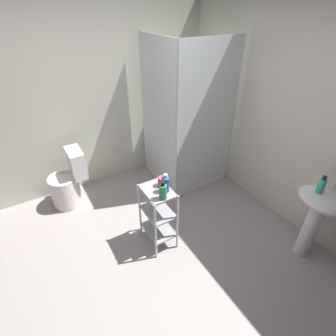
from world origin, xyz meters
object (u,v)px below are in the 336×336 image
(storage_cart, at_px, (158,213))
(hand_soap_bottle, at_px, (322,185))
(shower_stall, at_px, (183,151))
(shampoo_bottle_blue, at_px, (166,184))
(pedestal_sink, at_px, (317,213))
(body_wash_bottle_green, at_px, (163,191))
(toilet, at_px, (68,183))
(rinse_cup, at_px, (162,181))

(storage_cart, xyz_separation_m, hand_soap_bottle, (0.88, 1.24, 0.45))
(shower_stall, bearing_deg, shampoo_bottle_blue, -42.06)
(shower_stall, height_order, pedestal_sink, shower_stall)
(shower_stall, bearing_deg, storage_cart, -45.70)
(shower_stall, bearing_deg, pedestal_sink, 10.25)
(shower_stall, relative_size, hand_soap_bottle, 11.00)
(body_wash_bottle_green, bearing_deg, hand_soap_bottle, 59.23)
(pedestal_sink, bearing_deg, shampoo_bottle_blue, -126.37)
(shower_stall, height_order, storage_cart, shower_stall)
(toilet, height_order, storage_cart, toilet)
(storage_cart, relative_size, body_wash_bottle_green, 3.80)
(toilet, distance_m, storage_cart, 1.38)
(pedestal_sink, height_order, rinse_cup, rinse_cup)
(storage_cart, xyz_separation_m, body_wash_bottle_green, (0.14, -0.01, 0.39))
(toilet, bearing_deg, shampoo_bottle_blue, 30.78)
(pedestal_sink, xyz_separation_m, body_wash_bottle_green, (-0.80, -1.28, 0.24))
(shower_stall, xyz_separation_m, rinse_cup, (0.86, -0.85, 0.33))
(shower_stall, distance_m, shampoo_bottle_blue, 1.34)
(pedestal_sink, relative_size, storage_cart, 1.09)
(toilet, relative_size, shampoo_bottle_blue, 3.82)
(shower_stall, height_order, body_wash_bottle_green, shower_stall)
(rinse_cup, bearing_deg, storage_cart, -59.54)
(shampoo_bottle_blue, height_order, rinse_cup, shampoo_bottle_blue)
(toilet, bearing_deg, shower_stall, 79.72)
(shower_stall, relative_size, shampoo_bottle_blue, 10.07)
(hand_soap_bottle, bearing_deg, pedestal_sink, 23.58)
(toilet, height_order, rinse_cup, rinse_cup)
(storage_cart, relative_size, hand_soap_bottle, 4.07)
(pedestal_sink, distance_m, body_wash_bottle_green, 1.53)
(body_wash_bottle_green, relative_size, rinse_cup, 1.96)
(storage_cart, distance_m, body_wash_bottle_green, 0.41)
(storage_cart, distance_m, hand_soap_bottle, 1.59)
(toilet, bearing_deg, pedestal_sink, 42.33)
(shower_stall, relative_size, toilet, 2.63)
(storage_cart, xyz_separation_m, shampoo_bottle_blue, (0.05, 0.06, 0.39))
(pedestal_sink, xyz_separation_m, toilet, (-2.13, -1.94, -0.26))
(shampoo_bottle_blue, bearing_deg, shower_stall, 137.94)
(body_wash_bottle_green, distance_m, shampoo_bottle_blue, 0.11)
(shower_stall, distance_m, toilet, 1.64)
(shampoo_bottle_blue, distance_m, rinse_cup, 0.10)
(body_wash_bottle_green, bearing_deg, rinse_cup, 153.45)
(shower_stall, bearing_deg, rinse_cup, -44.71)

